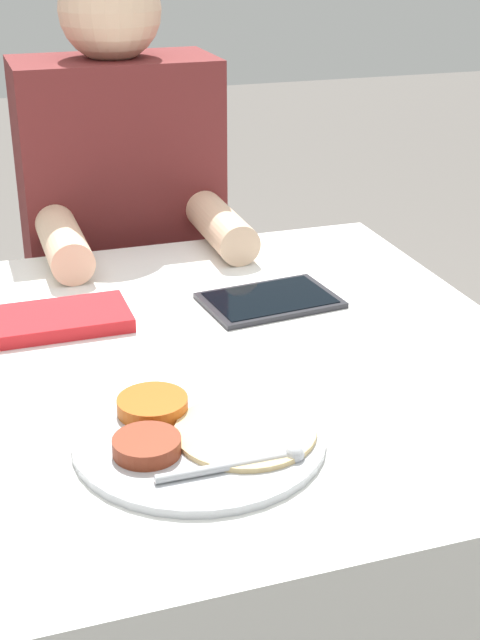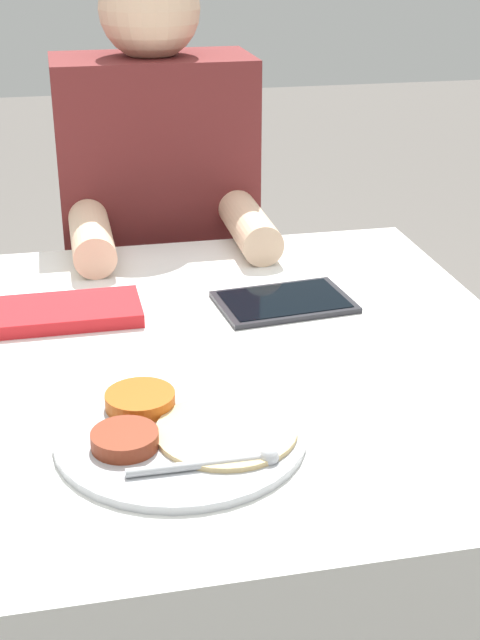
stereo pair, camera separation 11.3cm
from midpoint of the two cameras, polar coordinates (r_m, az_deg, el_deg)
name	(u,v)px [view 2 (the right image)]	position (r m, az deg, el deg)	size (l,w,h in m)	color
dining_table	(161,576)	(1.37, -2.62, -16.15)	(1.02, 0.89, 0.72)	silver
thali_tray	(179,432)	(0.99, -0.66, -7.25)	(0.28, 0.28, 0.03)	#B7BABF
red_notebook	(70,313)	(1.30, -8.41, 0.41)	(0.21, 0.12, 0.02)	silver
tablet_device	(284,302)	(1.33, 5.27, 1.12)	(0.21, 0.15, 0.01)	#28282D
person_diner	(161,293)	(1.79, -3.28, 1.73)	(0.37, 0.43, 1.20)	black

